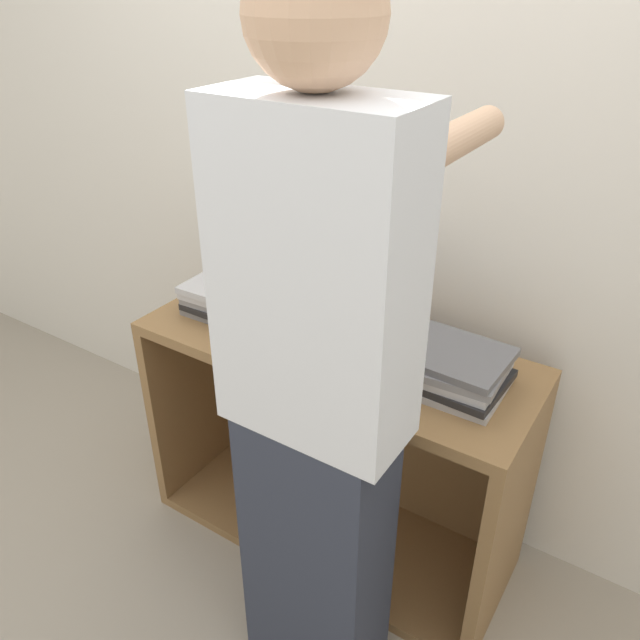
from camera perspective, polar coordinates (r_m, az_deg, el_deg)
The scene contains 7 objects.
ground_plane at distance 2.22m, azimuth -2.50°, elevation -22.40°, with size 12.00×12.00×0.00m, color #9E9384.
wall_back at distance 1.94m, azimuth 6.78°, elevation 12.96°, with size 8.00×0.05×2.40m.
cart at distance 2.12m, azimuth 2.06°, elevation -10.46°, with size 1.21×0.47×0.77m.
laptop_open at distance 1.85m, azimuth 1.94°, elevation -0.39°, with size 0.32×0.27×0.25m.
laptop_stack_left at distance 2.00m, azimuth -7.35°, elevation 1.89°, with size 0.33×0.25×0.10m.
laptop_stack_right at distance 1.69m, azimuth 11.28°, elevation -4.17°, with size 0.33×0.25×0.10m.
person at distance 1.37m, azimuth -0.18°, elevation -7.74°, with size 0.40×0.54×1.80m.
Camera 1 is at (0.82, -1.10, 1.75)m, focal length 35.00 mm.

